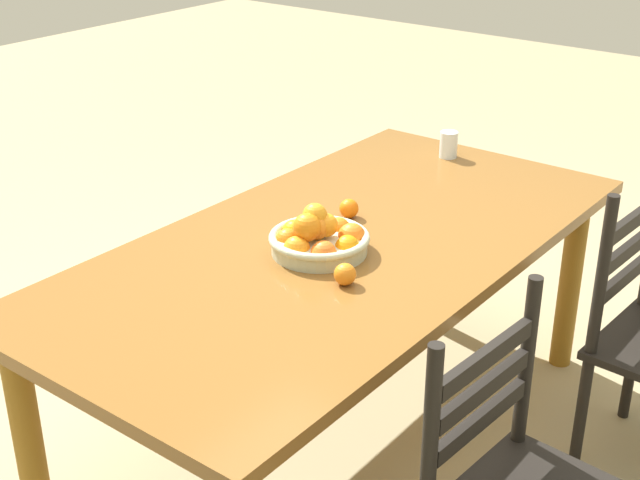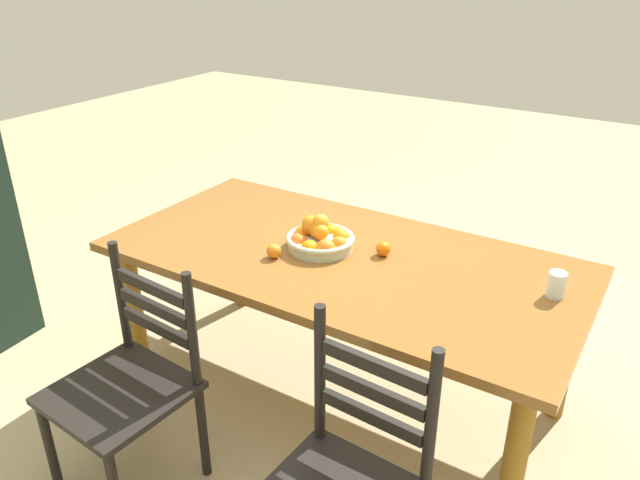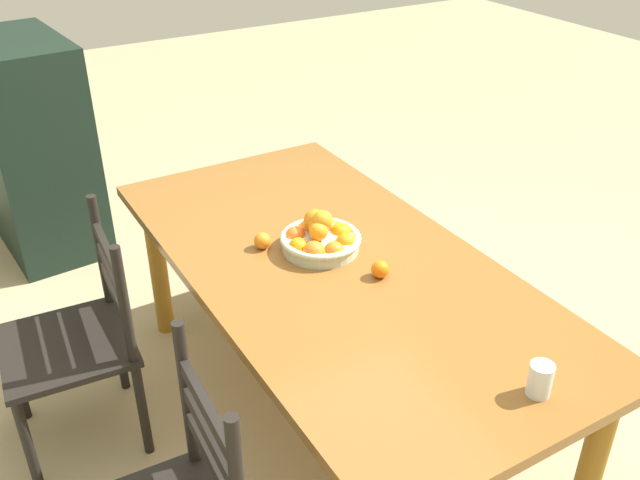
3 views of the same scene
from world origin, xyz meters
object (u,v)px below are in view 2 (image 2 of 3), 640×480
at_px(orange_loose_0, 383,249).
at_px(drinking_glass, 556,285).
at_px(fruit_bowl, 320,239).
at_px(chair_by_cabinet, 130,384).
at_px(dining_table, 341,272).
at_px(orange_loose_1, 274,251).

height_order(orange_loose_0, drinking_glass, drinking_glass).
bearing_deg(drinking_glass, fruit_bowl, 7.56).
distance_m(orange_loose_0, drinking_glass, 0.69).
distance_m(chair_by_cabinet, fruit_bowl, 0.95).
xyz_separation_m(chair_by_cabinet, fruit_bowl, (-0.30, -0.84, 0.33)).
bearing_deg(dining_table, drinking_glass, -171.65).
bearing_deg(orange_loose_0, chair_by_cabinet, 58.81).
xyz_separation_m(orange_loose_1, drinking_glass, (-1.06, -0.30, 0.02)).
distance_m(dining_table, orange_loose_0, 0.21).
relative_size(fruit_bowl, orange_loose_1, 4.81).
height_order(dining_table, chair_by_cabinet, chair_by_cabinet).
bearing_deg(orange_loose_1, orange_loose_0, -145.30).
distance_m(orange_loose_1, drinking_glass, 1.10).
distance_m(fruit_bowl, orange_loose_0, 0.27).
height_order(fruit_bowl, drinking_glass, fruit_bowl).
bearing_deg(drinking_glass, orange_loose_1, 15.80).
xyz_separation_m(dining_table, chair_by_cabinet, (0.41, 0.84, -0.20)).
bearing_deg(orange_loose_1, drinking_glass, -164.20).
height_order(chair_by_cabinet, orange_loose_1, chair_by_cabinet).
height_order(fruit_bowl, orange_loose_0, fruit_bowl).
bearing_deg(dining_table, orange_loose_0, -151.72).
bearing_deg(fruit_bowl, orange_loose_0, -162.08).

